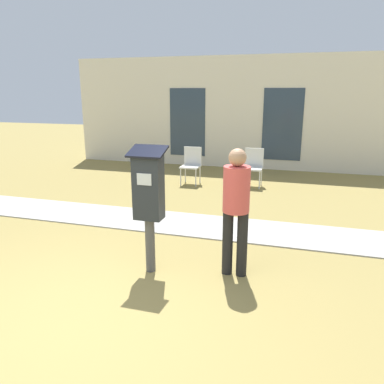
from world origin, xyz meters
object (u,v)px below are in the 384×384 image
(parking_meter, at_px, (149,194))
(person_standing, at_px, (236,203))
(outdoor_chair_left, at_px, (192,162))
(outdoor_chair_middle, at_px, (253,164))

(parking_meter, distance_m, person_standing, 1.06)
(outdoor_chair_left, relative_size, outdoor_chair_middle, 1.00)
(parking_meter, relative_size, person_standing, 1.01)
(parking_meter, bearing_deg, outdoor_chair_middle, 82.30)
(parking_meter, bearing_deg, outdoor_chair_left, 100.23)
(person_standing, bearing_deg, parking_meter, -142.90)
(parking_meter, distance_m, outdoor_chair_left, 4.72)
(parking_meter, height_order, outdoor_chair_middle, parking_meter)
(person_standing, xyz_separation_m, outdoor_chair_middle, (-0.38, 4.61, -0.40))
(outdoor_chair_left, bearing_deg, outdoor_chair_middle, 26.44)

